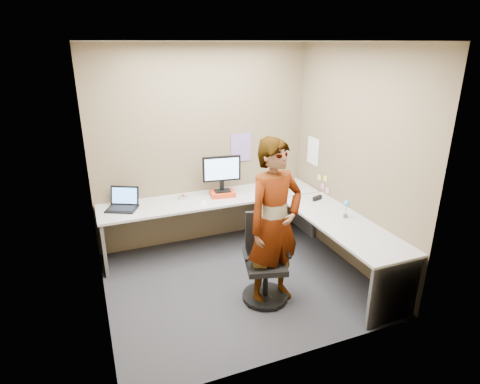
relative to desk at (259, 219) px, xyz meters
name	(u,v)px	position (x,y,z in m)	size (l,w,h in m)	color
ground	(238,282)	(-0.44, -0.39, -0.59)	(3.00, 3.00, 0.00)	#242529
wall_back	(203,147)	(-0.44, 0.91, 0.76)	(3.00, 3.00, 0.00)	brown
wall_right	(354,161)	(1.06, -0.39, 0.76)	(2.70, 2.70, 0.00)	brown
wall_left	(91,193)	(-1.94, -0.39, 0.76)	(2.70, 2.70, 0.00)	brown
ceiling	(238,41)	(-0.44, -0.39, 2.11)	(3.00, 3.00, 0.00)	white
desk	(259,219)	(0.00, 0.00, 0.00)	(2.98, 2.58, 0.73)	#A1A1A1
paper_ream	(223,193)	(-0.28, 0.61, 0.17)	(0.32, 0.24, 0.06)	red
monitor	(222,171)	(-0.28, 0.63, 0.49)	(0.51, 0.18, 0.49)	black
laptop	(123,203)	(-1.58, 0.67, 0.21)	(0.46, 0.43, 0.26)	black
trackball_mouse	(183,197)	(-0.81, 0.69, 0.17)	(0.12, 0.08, 0.07)	#B7B7BC
origami	(203,201)	(-0.60, 0.44, 0.17)	(0.10, 0.10, 0.06)	white
stapler	(317,198)	(0.84, 0.00, 0.17)	(0.15, 0.04, 0.06)	black
flower	(346,206)	(0.85, -0.61, 0.28)	(0.07, 0.07, 0.22)	brown
calendar_purple	(241,147)	(0.11, 0.90, 0.71)	(0.30, 0.01, 0.40)	#846BB7
calendar_white	(313,151)	(1.05, 0.51, 0.66)	(0.01, 0.28, 0.38)	white
sticky_note_a	(325,179)	(1.05, 0.16, 0.36)	(0.01, 0.07, 0.07)	#F2E059
sticky_note_b	(323,186)	(1.05, 0.21, 0.23)	(0.01, 0.07, 0.07)	pink
sticky_note_c	(327,191)	(1.05, 0.09, 0.21)	(0.01, 0.07, 0.07)	pink
sticky_note_d	(319,177)	(1.05, 0.31, 0.33)	(0.01, 0.07, 0.07)	#F2E059
office_chair	(265,265)	(-0.26, -0.74, -0.20)	(0.55, 0.52, 0.96)	black
person	(275,224)	(-0.20, -0.82, 0.33)	(0.67, 0.44, 1.83)	#999399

